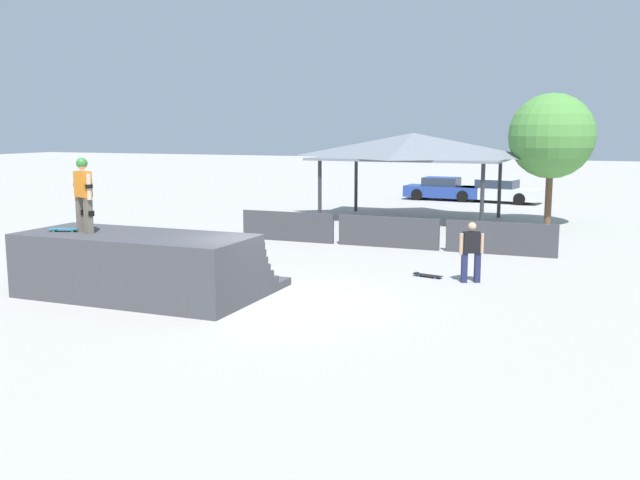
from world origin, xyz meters
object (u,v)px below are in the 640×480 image
skater_on_deck (83,190)px  skateboard_on_deck (65,229)px  tree_beside_pavilion (552,136)px  bystander_walking (471,249)px  parked_car_blue (443,189)px  parked_car_white (499,191)px  skateboard_on_ground (427,275)px

skater_on_deck → skateboard_on_deck: size_ratio=2.23×
skater_on_deck → skateboard_on_deck: skater_on_deck is taller
tree_beside_pavilion → skater_on_deck: bearing=-118.4°
skater_on_deck → tree_beside_pavilion: 19.62m
bystander_walking → tree_beside_pavilion: bearing=-117.9°
bystander_walking → skateboard_on_deck: bearing=5.7°
bystander_walking → tree_beside_pavilion: 12.64m
parked_car_blue → parked_car_white: same height
skater_on_deck → parked_car_white: size_ratio=0.38×
skateboard_on_ground → parked_car_blue: (-4.18, 21.02, 0.54)m
skater_on_deck → parked_car_blue: 26.43m
skateboard_on_deck → parked_car_white: bearing=59.4°
skater_on_deck → bystander_walking: (8.34, 4.95, -1.68)m
skateboard_on_ground → parked_car_white: bearing=-74.2°
skateboard_on_deck → parked_car_blue: bearing=66.1°
bystander_walking → skateboard_on_ground: bystander_walking is taller
bystander_walking → skateboard_on_ground: 1.49m
skateboard_on_deck → parked_car_blue: 26.47m
bystander_walking → skateboard_on_ground: (-1.22, 0.22, -0.83)m
skateboard_on_deck → tree_beside_pavilion: 20.00m
skateboard_on_deck → tree_beside_pavilion: bearing=43.9°
skater_on_deck → parked_car_blue: size_ratio=0.42×
parked_car_blue → parked_car_white: (3.13, -0.27, 0.00)m
skater_on_deck → parked_car_blue: (2.94, 26.19, -1.97)m
tree_beside_pavilion → parked_car_white: 9.77m
bystander_walking → tree_beside_pavilion: (0.97, 12.29, 2.80)m
parked_car_white → skateboard_on_ground: bearing=-76.7°
skater_on_deck → tree_beside_pavilion: size_ratio=0.33×
skater_on_deck → tree_beside_pavilion: bearing=83.7°
skateboard_on_deck → skateboard_on_ground: size_ratio=0.95×
bystander_walking → parked_car_white: bystander_walking is taller
skater_on_deck → parked_car_white: bearing=98.9°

